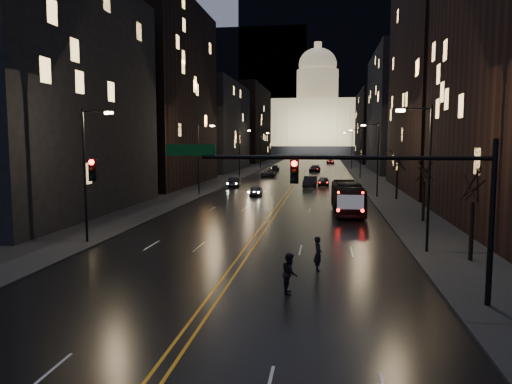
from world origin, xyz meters
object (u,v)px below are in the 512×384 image
at_px(receding_car_a, 310,182).
at_px(pedestrian_b, 290,273).
at_px(oncoming_car_b, 235,182).
at_px(traffic_signal, 352,184).
at_px(oncoming_car_a, 256,191).
at_px(bus, 347,198).
at_px(pedestrian_a, 318,254).

xyz_separation_m(receding_car_a, pedestrian_b, (0.69, -51.42, 0.10)).
distance_m(oncoming_car_b, receding_car_a, 11.13).
distance_m(traffic_signal, oncoming_car_a, 41.52).
bearing_deg(receding_car_a, oncoming_car_a, -114.13).
bearing_deg(oncoming_car_b, bus, 115.49).
bearing_deg(traffic_signal, bus, 87.86).
distance_m(traffic_signal, receding_car_a, 52.68).
xyz_separation_m(bus, oncoming_car_a, (-10.66, 13.35, -0.82)).
distance_m(bus, oncoming_car_b, 29.00).
bearing_deg(oncoming_car_b, pedestrian_b, 96.54).
height_order(bus, pedestrian_a, bus).
bearing_deg(receding_car_a, traffic_signal, -83.18).
relative_size(traffic_signal, bus, 1.62).
distance_m(oncoming_car_a, pedestrian_a, 36.08).
xyz_separation_m(traffic_signal, pedestrian_a, (-1.43, 5.00, -4.17)).
relative_size(bus, oncoming_car_a, 2.74).
distance_m(traffic_signal, pedestrian_a, 6.67).
bearing_deg(oncoming_car_a, pedestrian_a, 97.21).
height_order(pedestrian_a, pedestrian_b, pedestrian_a).
height_order(bus, oncoming_car_b, bus).
xyz_separation_m(traffic_signal, oncoming_car_a, (-9.66, 40.14, -4.44)).
height_order(receding_car_a, pedestrian_b, pedestrian_b).
relative_size(traffic_signal, pedestrian_a, 9.26).
bearing_deg(traffic_signal, pedestrian_b, 159.70).
xyz_separation_m(bus, receding_car_a, (-4.32, 25.62, -0.65)).
distance_m(traffic_signal, bus, 27.04).
relative_size(traffic_signal, receding_car_a, 3.43).
bearing_deg(pedestrian_a, pedestrian_b, 153.61).
distance_m(pedestrian_a, pedestrian_b, 4.21).
bearing_deg(bus, oncoming_car_b, 119.91).
relative_size(receding_car_a, pedestrian_a, 2.70).
height_order(traffic_signal, oncoming_car_a, traffic_signal).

